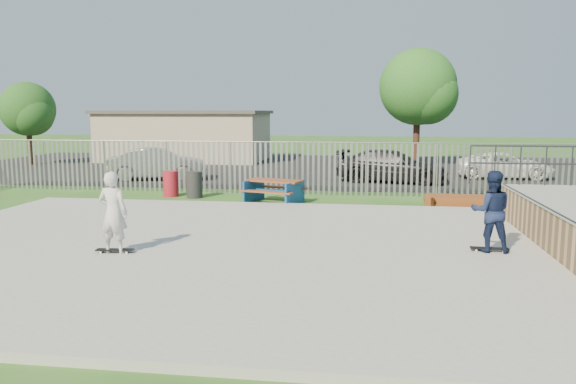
# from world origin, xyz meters

# --- Properties ---
(ground) EXTENTS (120.00, 120.00, 0.00)m
(ground) POSITION_xyz_m (0.00, 0.00, 0.00)
(ground) COLOR #2B591E
(ground) RESTS_ON ground
(concrete_slab) EXTENTS (15.00, 12.00, 0.15)m
(concrete_slab) POSITION_xyz_m (0.00, 0.00, 0.07)
(concrete_slab) COLOR #9C9C96
(concrete_slab) RESTS_ON ground
(fence) EXTENTS (26.04, 16.02, 2.00)m
(fence) POSITION_xyz_m (1.00, 4.59, 1.00)
(fence) COLOR gray
(fence) RESTS_ON ground
(picnic_table) EXTENTS (2.30, 2.07, 0.81)m
(picnic_table) POSITION_xyz_m (0.46, 6.86, 0.41)
(picnic_table) COLOR brown
(picnic_table) RESTS_ON ground
(funbox) EXTENTS (1.93, 1.02, 0.38)m
(funbox) POSITION_xyz_m (6.69, 6.85, 0.19)
(funbox) COLOR brown
(funbox) RESTS_ON ground
(trash_bin_red) EXTENTS (0.57, 0.57, 0.95)m
(trash_bin_red) POSITION_xyz_m (-3.62, 7.81, 0.47)
(trash_bin_red) COLOR maroon
(trash_bin_red) RESTS_ON ground
(trash_bin_grey) EXTENTS (0.58, 0.58, 0.97)m
(trash_bin_grey) POSITION_xyz_m (-2.65, 7.61, 0.49)
(trash_bin_grey) COLOR #262628
(trash_bin_grey) RESTS_ON ground
(parking_lot) EXTENTS (40.00, 18.00, 0.02)m
(parking_lot) POSITION_xyz_m (0.00, 19.00, 0.01)
(parking_lot) COLOR black
(parking_lot) RESTS_ON ground
(car_silver) EXTENTS (4.66, 2.51, 1.46)m
(car_silver) POSITION_xyz_m (-5.93, 12.53, 0.75)
(car_silver) COLOR #A2A3A6
(car_silver) RESTS_ON parking_lot
(car_dark) EXTENTS (5.21, 2.96, 1.42)m
(car_dark) POSITION_xyz_m (4.74, 13.16, 0.73)
(car_dark) COLOR black
(car_dark) RESTS_ON parking_lot
(car_white) EXTENTS (4.47, 2.24, 1.21)m
(car_white) POSITION_xyz_m (10.06, 15.33, 0.63)
(car_white) COLOR white
(car_white) RESTS_ON parking_lot
(building) EXTENTS (10.40, 6.40, 3.20)m
(building) POSITION_xyz_m (-8.00, 23.00, 1.61)
(building) COLOR #B9AA8E
(building) RESTS_ON ground
(tree_left) EXTENTS (3.15, 3.15, 4.86)m
(tree_left) POSITION_xyz_m (-16.14, 18.58, 3.27)
(tree_left) COLOR #412C1A
(tree_left) RESTS_ON ground
(tree_mid) EXTENTS (4.35, 4.35, 6.70)m
(tree_mid) POSITION_xyz_m (6.42, 20.90, 4.51)
(tree_mid) COLOR #44281B
(tree_mid) RESTS_ON ground
(skateboard_a) EXTENTS (0.81, 0.24, 0.08)m
(skateboard_a) POSITION_xyz_m (6.30, 0.21, 0.19)
(skateboard_a) COLOR black
(skateboard_a) RESTS_ON concrete_slab
(skateboard_b) EXTENTS (0.82, 0.28, 0.08)m
(skateboard_b) POSITION_xyz_m (-1.70, -1.05, 0.19)
(skateboard_b) COLOR black
(skateboard_b) RESTS_ON concrete_slab
(skater_navy) EXTENTS (0.89, 0.71, 1.76)m
(skater_navy) POSITION_xyz_m (6.30, 0.21, 1.03)
(skater_navy) COLOR #141E40
(skater_navy) RESTS_ON concrete_slab
(skater_white) EXTENTS (0.67, 0.47, 1.76)m
(skater_white) POSITION_xyz_m (-1.70, -1.05, 1.03)
(skater_white) COLOR silver
(skater_white) RESTS_ON concrete_slab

